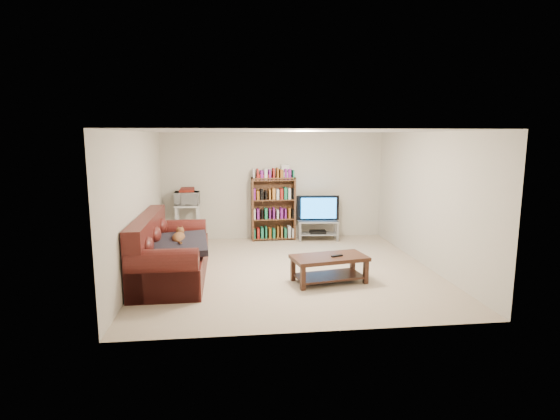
{
  "coord_description": "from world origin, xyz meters",
  "views": [
    {
      "loc": [
        -0.99,
        -7.34,
        2.31
      ],
      "look_at": [
        -0.1,
        0.4,
        1.0
      ],
      "focal_mm": 28.0,
      "sensor_mm": 36.0,
      "label": 1
    }
  ],
  "objects": [
    {
      "name": "floor",
      "position": [
        0.0,
        0.0,
        0.0
      ],
      "size": [
        5.0,
        5.0,
        0.0
      ],
      "primitive_type": "plane",
      "color": "beige",
      "rests_on": "ground"
    },
    {
      "name": "remote",
      "position": [
        0.68,
        -0.76,
        0.44
      ],
      "size": [
        0.2,
        0.11,
        0.02
      ],
      "primitive_type": "cube",
      "rotation": [
        0.0,
        0.0,
        0.33
      ],
      "color": "black",
      "rests_on": "coffee_table"
    },
    {
      "name": "microwave",
      "position": [
        -1.92,
        2.21,
        0.99
      ],
      "size": [
        0.52,
        0.36,
        0.29
      ],
      "primitive_type": "imported",
      "rotation": [
        0.0,
        0.0,
        -0.01
      ],
      "color": "silver",
      "rests_on": "microwave_stand"
    },
    {
      "name": "television",
      "position": [
        0.96,
        2.14,
        0.73
      ],
      "size": [
        0.97,
        0.2,
        0.56
      ],
      "primitive_type": "imported",
      "rotation": [
        0.0,
        0.0,
        3.07
      ],
      "color": "black",
      "rests_on": "tv_stand"
    },
    {
      "name": "blanket",
      "position": [
        -1.86,
        -0.35,
        0.6
      ],
      "size": [
        1.05,
        1.3,
        0.2
      ],
      "primitive_type": "cube",
      "rotation": [
        0.05,
        -0.04,
        0.09
      ],
      "color": "black",
      "rests_on": "sofa"
    },
    {
      "name": "wall_front",
      "position": [
        0.0,
        -2.5,
        1.2
      ],
      "size": [
        5.0,
        0.0,
        5.0
      ],
      "primitive_type": "plane",
      "rotation": [
        -1.57,
        0.0,
        0.0
      ],
      "color": "beige",
      "rests_on": "ground"
    },
    {
      "name": "microwave_stand",
      "position": [
        -1.92,
        2.21,
        0.54
      ],
      "size": [
        0.53,
        0.39,
        0.85
      ],
      "rotation": [
        0.0,
        0.0,
        -0.01
      ],
      "color": "silver",
      "rests_on": "floor"
    },
    {
      "name": "tv_stand",
      "position": [
        0.96,
        2.14,
        0.31
      ],
      "size": [
        0.92,
        0.47,
        0.45
      ],
      "rotation": [
        0.0,
        0.0,
        -0.07
      ],
      "color": "#999EA3",
      "rests_on": "floor"
    },
    {
      "name": "wall_right",
      "position": [
        2.5,
        0.0,
        1.2
      ],
      "size": [
        0.0,
        5.0,
        5.0
      ],
      "primitive_type": "plane",
      "rotation": [
        1.57,
        0.0,
        -1.57
      ],
      "color": "beige",
      "rests_on": "ground"
    },
    {
      "name": "dvd_player",
      "position": [
        0.96,
        2.14,
        0.19
      ],
      "size": [
        0.38,
        0.28,
        0.06
      ],
      "primitive_type": "cube",
      "rotation": [
        0.0,
        0.0,
        -0.07
      ],
      "color": "black",
      "rests_on": "tv_stand"
    },
    {
      "name": "coffee_table",
      "position": [
        0.56,
        -0.73,
        0.3
      ],
      "size": [
        1.27,
        0.79,
        0.43
      ],
      "rotation": [
        0.0,
        0.0,
        0.18
      ],
      "color": "#391E14",
      "rests_on": "floor"
    },
    {
      "name": "ceiling",
      "position": [
        0.0,
        0.0,
        2.4
      ],
      "size": [
        5.0,
        5.0,
        0.0
      ],
      "primitive_type": "plane",
      "rotation": [
        3.14,
        0.0,
        0.0
      ],
      "color": "white",
      "rests_on": "ground"
    },
    {
      "name": "cat",
      "position": [
        -1.86,
        -0.12,
        0.66
      ],
      "size": [
        0.27,
        0.67,
        0.2
      ],
      "primitive_type": null,
      "rotation": [
        0.0,
        0.0,
        0.01
      ],
      "color": "brown",
      "rests_on": "sofa"
    },
    {
      "name": "wall_left",
      "position": [
        -2.5,
        0.0,
        1.2
      ],
      "size": [
        0.0,
        5.0,
        5.0
      ],
      "primitive_type": "plane",
      "rotation": [
        1.57,
        0.0,
        1.57
      ],
      "color": "beige",
      "rests_on": "ground"
    },
    {
      "name": "wall_back",
      "position": [
        0.0,
        2.5,
        1.2
      ],
      "size": [
        5.0,
        0.0,
        5.0
      ],
      "primitive_type": "plane",
      "rotation": [
        1.57,
        0.0,
        0.0
      ],
      "color": "beige",
      "rests_on": "ground"
    },
    {
      "name": "bookshelf",
      "position": [
        -0.03,
        2.3,
        0.73
      ],
      "size": [
        0.99,
        0.34,
        1.42
      ],
      "rotation": [
        0.0,
        0.0,
        0.03
      ],
      "color": "#51301C",
      "rests_on": "floor"
    },
    {
      "name": "shelf_clutter",
      "position": [
        0.06,
        2.32,
        1.52
      ],
      "size": [
        0.72,
        0.24,
        0.28
      ],
      "rotation": [
        0.0,
        0.0,
        0.03
      ],
      "color": "silver",
      "rests_on": "bookshelf"
    },
    {
      "name": "sofa",
      "position": [
        -2.05,
        -0.18,
        0.36
      ],
      "size": [
        1.07,
        2.44,
        1.04
      ],
      "rotation": [
        0.0,
        0.0,
        0.01
      ],
      "color": "#4D1714",
      "rests_on": "floor"
    },
    {
      "name": "game_boxes",
      "position": [
        -1.92,
        2.21,
        1.16
      ],
      "size": [
        0.31,
        0.27,
        0.05
      ],
      "primitive_type": "cube",
      "rotation": [
        0.0,
        0.0,
        -0.01
      ],
      "color": "maroon",
      "rests_on": "microwave"
    }
  ]
}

